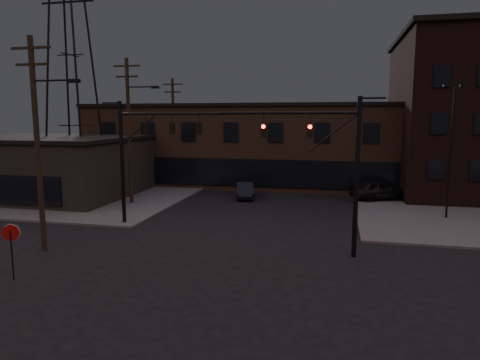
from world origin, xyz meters
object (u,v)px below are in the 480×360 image
car_crossing (245,190)px  traffic_signal_near (334,159)px  parked_car_lot_a (380,190)px  parked_car_lot_b (456,190)px  traffic_signal_far (140,149)px  stop_sign (11,239)px

car_crossing → traffic_signal_near: bearing=-75.3°
parked_car_lot_a → parked_car_lot_b: bearing=-88.9°
traffic_signal_near → car_crossing: (-7.53, 14.32, -4.25)m
parked_car_lot_a → car_crossing: 11.37m
traffic_signal_near → parked_car_lot_b: traffic_signal_near is taller
traffic_signal_far → stop_sign: 10.55m
parked_car_lot_b → parked_car_lot_a: bearing=140.1°
traffic_signal_near → parked_car_lot_b: bearing=60.2°
traffic_signal_far → parked_car_lot_a: 20.19m
parked_car_lot_a → car_crossing: bearing=73.5°
traffic_signal_far → stop_sign: (-1.28, -9.99, -3.17)m
parked_car_lot_a → car_crossing: parked_car_lot_a is taller
stop_sign → parked_car_lot_a: stop_sign is taller
stop_sign → car_crossing: bearing=74.4°
parked_car_lot_b → stop_sign: bearing=163.4°
traffic_signal_far → parked_car_lot_b: traffic_signal_far is taller
traffic_signal_far → car_crossing: size_ratio=1.93×
traffic_signal_near → traffic_signal_far: (-12.07, 3.50, 0.08)m
stop_sign → car_crossing: 21.64m
traffic_signal_far → car_crossing: traffic_signal_far is taller
traffic_signal_near → parked_car_lot_a: (3.79, 15.32, -3.95)m
traffic_signal_far → parked_car_lot_b: 27.08m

